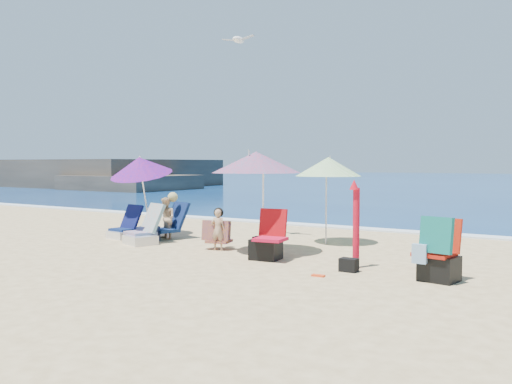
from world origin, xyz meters
The scene contains 19 objects.
ground centered at (0.00, 0.00, 0.00)m, with size 120.00×120.00×0.00m.
foam centered at (0.00, 5.10, 0.02)m, with size 120.00×0.50×0.04m.
headland centered at (-27.29, 19.73, 0.57)m, with size 20.50×11.50×2.60m.
umbrella_turquoise centered at (-0.10, 0.69, 1.66)m, with size 2.14×2.14×1.89m.
umbrella_striped centered at (0.51, 2.47, 1.57)m, with size 1.56×1.56×1.80m.
umbrella_blue centered at (-3.64, 1.33, 1.58)m, with size 1.63×1.68×1.93m.
furled_umbrella centered at (2.01, 0.31, 0.76)m, with size 0.17×0.17×1.39m.
chair_navy centered at (-3.63, 0.81, 0.19)m, with size 0.60×0.74×0.72m.
chair_rainbow centered at (-2.66, 0.41, 0.22)m, with size 0.86×0.93×0.81m.
camp_chair_left centered at (0.45, 0.19, 0.26)m, with size 0.68×0.60×0.86m.
camp_chair_right centered at (3.36, 0.01, 0.33)m, with size 0.62×0.61×0.92m.
person_center centered at (-0.90, 0.58, 0.38)m, with size 0.57×0.49×0.79m.
person_left centered at (-2.69, 1.17, 0.46)m, with size 0.73×0.89×1.02m.
bag_navy_a centered at (-2.79, 0.69, 0.16)m, with size 0.47×0.39×0.32m.
bag_black_a centered at (-0.42, 1.34, 0.10)m, with size 0.29×0.22×0.20m.
bag_navy_b centered at (3.08, 0.85, 0.14)m, with size 0.44×0.38×0.28m.
bag_black_b centered at (2.04, -0.03, 0.10)m, with size 0.27×0.19×0.20m.
orange_item centered at (1.81, -0.61, 0.01)m, with size 0.20×0.10×0.03m.
seagull centered at (-1.49, 2.14, 4.31)m, with size 0.80×0.36×0.14m.
Camera 1 is at (5.32, -7.73, 1.64)m, focal length 38.49 mm.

